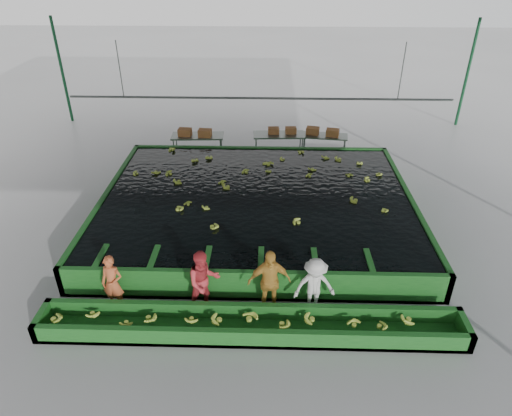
{
  "coord_description": "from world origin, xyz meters",
  "views": [
    {
      "loc": [
        0.35,
        -11.35,
        8.02
      ],
      "look_at": [
        0.0,
        0.5,
        1.0
      ],
      "focal_mm": 32.0,
      "sensor_mm": 36.0,
      "label": 1
    }
  ],
  "objects_px": {
    "box_stack_mid": "(282,133)",
    "packing_table_mid": "(279,145)",
    "worker_b": "(204,282)",
    "worker_d": "(314,286)",
    "worker_a": "(113,283)",
    "box_stack_left": "(195,136)",
    "worker_c": "(269,282)",
    "box_stack_right": "(322,135)",
    "packing_table_right": "(324,145)",
    "flotation_tank": "(257,207)",
    "sorting_trough": "(251,325)",
    "packing_table_left": "(198,146)"
  },
  "relations": [
    {
      "from": "box_stack_mid",
      "to": "packing_table_mid",
      "type": "bearing_deg",
      "value": -146.73
    },
    {
      "from": "worker_b",
      "to": "worker_d",
      "type": "xyz_separation_m",
      "value": [
        2.69,
        0.0,
        -0.08
      ]
    },
    {
      "from": "worker_a",
      "to": "box_stack_left",
      "type": "xyz_separation_m",
      "value": [
        0.72,
        9.14,
        0.21
      ]
    },
    {
      "from": "worker_c",
      "to": "box_stack_right",
      "type": "distance_m",
      "value": 9.94
    },
    {
      "from": "worker_d",
      "to": "worker_c",
      "type": "bearing_deg",
      "value": 172.84
    },
    {
      "from": "worker_a",
      "to": "worker_d",
      "type": "relative_size",
      "value": 0.98
    },
    {
      "from": "worker_c",
      "to": "worker_d",
      "type": "relative_size",
      "value": 1.15
    },
    {
      "from": "worker_d",
      "to": "packing_table_right",
      "type": "distance_m",
      "value": 9.75
    },
    {
      "from": "flotation_tank",
      "to": "box_stack_mid",
      "type": "xyz_separation_m",
      "value": [
        0.91,
        5.25,
        0.52
      ]
    },
    {
      "from": "sorting_trough",
      "to": "worker_c",
      "type": "bearing_deg",
      "value": 62.68
    },
    {
      "from": "packing_table_left",
      "to": "packing_table_mid",
      "type": "distance_m",
      "value": 3.4
    },
    {
      "from": "worker_a",
      "to": "box_stack_mid",
      "type": "xyz_separation_m",
      "value": [
        4.33,
        9.55,
        0.21
      ]
    },
    {
      "from": "worker_a",
      "to": "packing_table_left",
      "type": "bearing_deg",
      "value": 93.95
    },
    {
      "from": "sorting_trough",
      "to": "box_stack_left",
      "type": "distance_m",
      "value": 10.33
    },
    {
      "from": "worker_b",
      "to": "worker_c",
      "type": "height_order",
      "value": "worker_c"
    },
    {
      "from": "worker_c",
      "to": "worker_d",
      "type": "bearing_deg",
      "value": -9.62
    },
    {
      "from": "box_stack_left",
      "to": "worker_c",
      "type": "bearing_deg",
      "value": -71.18
    },
    {
      "from": "sorting_trough",
      "to": "packing_table_right",
      "type": "xyz_separation_m",
      "value": [
        2.73,
        10.46,
        0.18
      ]
    },
    {
      "from": "flotation_tank",
      "to": "packing_table_left",
      "type": "xyz_separation_m",
      "value": [
        -2.62,
        4.92,
        0.04
      ]
    },
    {
      "from": "flotation_tank",
      "to": "box_stack_right",
      "type": "height_order",
      "value": "box_stack_right"
    },
    {
      "from": "sorting_trough",
      "to": "worker_a",
      "type": "distance_m",
      "value": 3.55
    },
    {
      "from": "packing_table_right",
      "to": "worker_c",
      "type": "bearing_deg",
      "value": -103.49
    },
    {
      "from": "worker_c",
      "to": "packing_table_mid",
      "type": "distance_m",
      "value": 9.48
    },
    {
      "from": "worker_b",
      "to": "box_stack_mid",
      "type": "relative_size",
      "value": 1.45
    },
    {
      "from": "worker_c",
      "to": "box_stack_left",
      "type": "distance_m",
      "value": 9.66
    },
    {
      "from": "packing_table_left",
      "to": "sorting_trough",
      "type": "bearing_deg",
      "value": -75.36
    },
    {
      "from": "sorting_trough",
      "to": "worker_b",
      "type": "distance_m",
      "value": 1.54
    },
    {
      "from": "packing_table_mid",
      "to": "box_stack_left",
      "type": "distance_m",
      "value": 3.53
    },
    {
      "from": "sorting_trough",
      "to": "packing_table_mid",
      "type": "relative_size",
      "value": 4.7
    },
    {
      "from": "flotation_tank",
      "to": "worker_c",
      "type": "height_order",
      "value": "worker_c"
    },
    {
      "from": "worker_c",
      "to": "packing_table_mid",
      "type": "height_order",
      "value": "worker_c"
    },
    {
      "from": "packing_table_right",
      "to": "box_stack_left",
      "type": "height_order",
      "value": "box_stack_left"
    },
    {
      "from": "packing_table_left",
      "to": "flotation_tank",
      "type": "bearing_deg",
      "value": -62.0
    },
    {
      "from": "flotation_tank",
      "to": "packing_table_left",
      "type": "bearing_deg",
      "value": 118.0
    },
    {
      "from": "worker_d",
      "to": "box_stack_mid",
      "type": "distance_m",
      "value": 9.57
    },
    {
      "from": "packing_table_mid",
      "to": "packing_table_left",
      "type": "bearing_deg",
      "value": -175.97
    },
    {
      "from": "sorting_trough",
      "to": "worker_c",
      "type": "distance_m",
      "value": 1.11
    },
    {
      "from": "box_stack_left",
      "to": "packing_table_mid",
      "type": "bearing_deg",
      "value": 5.33
    },
    {
      "from": "worker_a",
      "to": "worker_c",
      "type": "height_order",
      "value": "worker_c"
    },
    {
      "from": "box_stack_mid",
      "to": "box_stack_left",
      "type": "bearing_deg",
      "value": -173.47
    },
    {
      "from": "sorting_trough",
      "to": "packing_table_mid",
      "type": "xyz_separation_m",
      "value": [
        0.78,
        10.26,
        0.23
      ]
    },
    {
      "from": "worker_c",
      "to": "worker_d",
      "type": "height_order",
      "value": "worker_c"
    },
    {
      "from": "flotation_tank",
      "to": "worker_a",
      "type": "bearing_deg",
      "value": -128.48
    },
    {
      "from": "worker_b",
      "to": "packing_table_mid",
      "type": "height_order",
      "value": "worker_b"
    },
    {
      "from": "box_stack_right",
      "to": "sorting_trough",
      "type": "bearing_deg",
      "value": -104.02
    },
    {
      "from": "worker_b",
      "to": "box_stack_right",
      "type": "bearing_deg",
      "value": 44.24
    },
    {
      "from": "flotation_tank",
      "to": "worker_c",
      "type": "xyz_separation_m",
      "value": [
        0.41,
        -4.3,
        0.44
      ]
    },
    {
      "from": "packing_table_left",
      "to": "packing_table_right",
      "type": "bearing_deg",
      "value": 4.7
    },
    {
      "from": "worker_c",
      "to": "box_stack_left",
      "type": "height_order",
      "value": "worker_c"
    },
    {
      "from": "worker_c",
      "to": "box_stack_right",
      "type": "relative_size",
      "value": 1.31
    }
  ]
}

